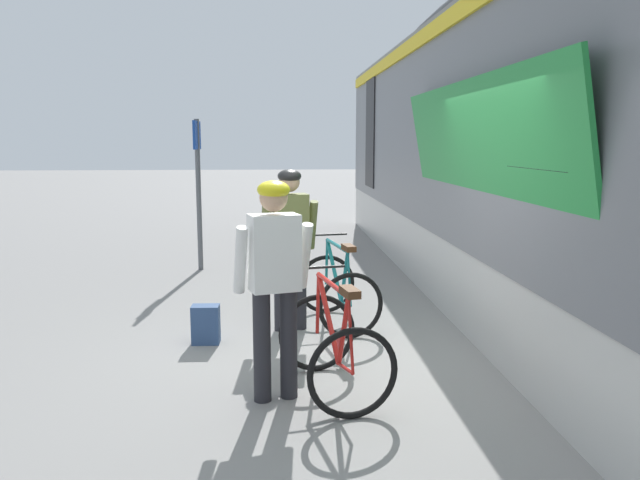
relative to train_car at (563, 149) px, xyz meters
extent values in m
plane|color=gray|center=(-2.78, -1.96, -1.97)|extent=(80.00, 80.00, 0.00)
cube|color=slate|center=(0.00, 0.00, 0.28)|extent=(3.00, 16.15, 2.70)
cube|color=#B7B7B2|center=(0.00, 0.00, -1.52)|extent=(2.97, 16.15, 0.90)
cube|color=#238C3D|center=(-1.52, -1.40, -0.17)|extent=(0.34, 4.66, 1.68)
cube|color=yellow|center=(-1.52, 0.00, 1.45)|extent=(0.04, 15.83, 0.20)
cube|color=black|center=(-1.53, -2.82, 0.28)|extent=(0.04, 1.10, 0.80)
cube|color=black|center=(-1.51, 5.65, 0.28)|extent=(0.03, 1.10, 2.29)
cylinder|color=#232328|center=(-3.44, -0.77, -1.52)|extent=(0.14, 0.14, 0.90)
cylinder|color=#232328|center=(-3.23, -0.73, -1.52)|extent=(0.14, 0.14, 0.90)
cube|color=olive|center=(-3.34, -0.75, -0.77)|extent=(0.42, 0.31, 0.60)
cylinder|color=olive|center=(-3.60, -0.76, -0.82)|extent=(0.14, 0.27, 0.56)
cylinder|color=olive|center=(-3.09, -0.66, -0.82)|extent=(0.14, 0.27, 0.56)
sphere|color=tan|center=(-3.34, -0.75, -0.34)|extent=(0.22, 0.22, 0.22)
ellipsoid|color=black|center=(-3.34, -0.75, -0.28)|extent=(0.30, 0.32, 0.14)
cylinder|color=#232328|center=(-3.60, -2.64, -1.52)|extent=(0.14, 0.14, 0.90)
cylinder|color=#232328|center=(-3.39, -2.58, -1.52)|extent=(0.14, 0.14, 0.90)
cube|color=white|center=(-3.50, -2.61, -0.77)|extent=(0.43, 0.33, 0.60)
cylinder|color=white|center=(-3.76, -2.65, -0.82)|extent=(0.16, 0.27, 0.56)
cylinder|color=white|center=(-3.26, -2.51, -0.82)|extent=(0.16, 0.27, 0.56)
sphere|color=tan|center=(-3.50, -2.61, -0.34)|extent=(0.22, 0.22, 0.22)
ellipsoid|color=yellow|center=(-3.50, -2.61, -0.28)|extent=(0.32, 0.33, 0.14)
torus|color=black|center=(-2.89, -0.11, -1.61)|extent=(0.71, 0.17, 0.71)
torus|color=black|center=(-2.71, -1.12, -1.61)|extent=(0.71, 0.17, 0.71)
cylinder|color=#197A7F|center=(-2.83, -0.46, -1.36)|extent=(0.16, 0.64, 0.63)
cylinder|color=#197A7F|center=(-2.81, -0.58, -1.06)|extent=(0.19, 0.84, 0.04)
cylinder|color=#197A7F|center=(-2.75, -0.88, -1.36)|extent=(0.09, 0.28, 0.62)
cylinder|color=#197A7F|center=(-2.74, -0.94, -1.64)|extent=(0.09, 0.36, 0.08)
cylinder|color=#197A7F|center=(-2.72, -1.06, -1.34)|extent=(0.05, 0.15, 0.56)
cylinder|color=#197A7F|center=(-2.89, -0.14, -1.34)|extent=(0.05, 0.09, 0.55)
cylinder|color=black|center=(-2.88, -0.16, -1.00)|extent=(0.48, 0.11, 0.02)
cube|color=#4C2D19|center=(-2.73, -1.03, -1.01)|extent=(0.14, 0.25, 0.06)
torus|color=black|center=(-3.12, -2.02, -1.61)|extent=(0.71, 0.19, 0.71)
torus|color=black|center=(-2.92, -3.02, -1.61)|extent=(0.71, 0.19, 0.71)
cylinder|color=red|center=(-3.05, -2.37, -1.36)|extent=(0.17, 0.64, 0.63)
cylinder|color=red|center=(-3.03, -2.49, -1.06)|extent=(0.21, 0.84, 0.04)
cylinder|color=red|center=(-2.97, -2.79, -1.36)|extent=(0.09, 0.28, 0.62)
cylinder|color=red|center=(-2.96, -2.85, -1.64)|extent=(0.10, 0.36, 0.08)
cylinder|color=red|center=(-2.94, -2.96, -1.34)|extent=(0.05, 0.15, 0.56)
cylinder|color=red|center=(-3.12, -2.05, -1.34)|extent=(0.05, 0.09, 0.55)
cylinder|color=black|center=(-3.11, -2.07, -1.00)|extent=(0.48, 0.12, 0.02)
cube|color=#4C2D19|center=(-2.94, -2.93, -1.01)|extent=(0.15, 0.25, 0.06)
cube|color=navy|center=(-4.21, -1.17, -1.77)|extent=(0.29, 0.19, 0.40)
cylinder|color=red|center=(-2.88, -1.56, -1.87)|extent=(0.07, 0.07, 0.18)
cylinder|color=#595B60|center=(-4.71, 2.59, -0.77)|extent=(0.08, 0.08, 2.40)
cube|color=#193F99|center=(-4.71, 2.59, 0.18)|extent=(0.04, 0.70, 0.44)
camera|label=1|loc=(-3.48, -7.38, 0.09)|focal=34.84mm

